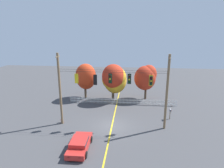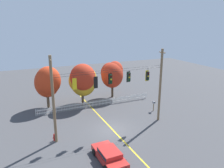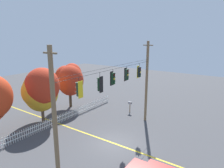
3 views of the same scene
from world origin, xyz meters
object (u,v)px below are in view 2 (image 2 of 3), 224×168
object	(u,v)px
traffic_signal_westbound_side	(95,82)
autumn_maple_mid	(82,80)
traffic_signal_eastbound_side	(74,84)
traffic_signal_southbound_primary	(129,77)
autumn_oak_far_east	(82,79)
traffic_signal_northbound_secondary	(111,79)
fire_hydrant	(54,137)
roadside_mailbox	(154,103)
autumn_maple_near_fence	(48,82)
traffic_signal_northbound_primary	(148,76)
autumn_maple_far_west	(112,74)
parked_car	(109,155)

from	to	relation	value
traffic_signal_westbound_side	autumn_maple_mid	size ratio (longest dim) A/B	0.26
traffic_signal_eastbound_side	traffic_signal_southbound_primary	distance (m)	6.21
traffic_signal_southbound_primary	autumn_oak_far_east	bearing A→B (deg)	107.04
traffic_signal_northbound_secondary	traffic_signal_southbound_primary	world-z (taller)	same
traffic_signal_southbound_primary	fire_hydrant	distance (m)	10.22
roadside_mailbox	traffic_signal_westbound_side	bearing A→B (deg)	-164.15
traffic_signal_westbound_side	autumn_maple_near_fence	world-z (taller)	traffic_signal_westbound_side
traffic_signal_northbound_primary	autumn_maple_near_fence	world-z (taller)	traffic_signal_northbound_primary
autumn_maple_near_fence	traffic_signal_northbound_secondary	bearing A→B (deg)	-61.79
traffic_signal_eastbound_side	traffic_signal_northbound_primary	xyz separation A→B (m)	(8.69, 0.02, -0.07)
autumn_maple_near_fence	autumn_oak_far_east	size ratio (longest dim) A/B	0.98
traffic_signal_northbound_primary	fire_hydrant	xyz separation A→B (m)	(-11.00, 0.24, -5.52)
traffic_signal_northbound_secondary	fire_hydrant	xyz separation A→B (m)	(-6.30, 0.24, -5.65)
autumn_oak_far_east	autumn_maple_far_west	distance (m)	5.53
autumn_maple_mid	autumn_oak_far_east	world-z (taller)	autumn_oak_far_east
autumn_maple_near_fence	autumn_maple_mid	xyz separation A→B (m)	(4.91, -0.52, -0.17)
traffic_signal_eastbound_side	roadside_mailbox	size ratio (longest dim) A/B	0.98
traffic_signal_eastbound_side	fire_hydrant	size ratio (longest dim) A/B	1.79
traffic_signal_southbound_primary	autumn_maple_near_fence	xyz separation A→B (m)	(-7.53, 9.89, -2.17)
traffic_signal_southbound_primary	autumn_maple_mid	bearing A→B (deg)	105.59
traffic_signal_northbound_secondary	traffic_signal_westbound_side	bearing A→B (deg)	-179.35
autumn_oak_far_east	roadside_mailbox	bearing A→B (deg)	-37.56
traffic_signal_eastbound_side	autumn_maple_near_fence	distance (m)	10.22
traffic_signal_westbound_side	traffic_signal_northbound_primary	xyz separation A→B (m)	(6.44, 0.02, 0.02)
autumn_maple_far_west	roadside_mailbox	size ratio (longest dim) A/B	4.16
traffic_signal_northbound_primary	parked_car	bearing A→B (deg)	-143.61
autumn_oak_far_east	parked_car	size ratio (longest dim) A/B	1.44
autumn_maple_mid	autumn_maple_far_west	bearing A→B (deg)	10.31
traffic_signal_eastbound_side	autumn_oak_far_east	size ratio (longest dim) A/B	0.23
roadside_mailbox	autumn_maple_mid	bearing A→B (deg)	140.31
traffic_signal_southbound_primary	traffic_signal_northbound_secondary	bearing A→B (deg)	-179.99
autumn_maple_mid	roadside_mailbox	size ratio (longest dim) A/B	4.09
traffic_signal_southbound_primary	autumn_maple_mid	world-z (taller)	traffic_signal_southbound_primary
autumn_maple_mid	fire_hydrant	world-z (taller)	autumn_maple_mid
traffic_signal_northbound_primary	autumn_maple_mid	xyz separation A→B (m)	(-5.09, 9.37, -2.21)
traffic_signal_westbound_side	autumn_oak_far_east	bearing A→B (deg)	82.31
autumn_maple_mid	autumn_oak_far_east	size ratio (longest dim) A/B	0.94
traffic_signal_westbound_side	fire_hydrant	distance (m)	7.14
traffic_signal_northbound_secondary	traffic_signal_eastbound_side	bearing A→B (deg)	-179.73
traffic_signal_southbound_primary	autumn_maple_far_west	bearing A→B (deg)	75.81
traffic_signal_southbound_primary	autumn_oak_far_east	world-z (taller)	traffic_signal_southbound_primary
autumn_oak_far_east	autumn_maple_far_west	size ratio (longest dim) A/B	1.04
traffic_signal_westbound_side	parked_car	bearing A→B (deg)	-97.92
traffic_signal_northbound_secondary	autumn_maple_mid	distance (m)	9.67
traffic_signal_westbound_side	roadside_mailbox	bearing A→B (deg)	15.85
traffic_signal_westbound_side	autumn_maple_near_fence	xyz separation A→B (m)	(-3.56, 9.91, -2.02)
traffic_signal_northbound_primary	fire_hydrant	bearing A→B (deg)	178.75
traffic_signal_northbound_secondary	autumn_oak_far_east	xyz separation A→B (m)	(-0.53, 8.98, -2.05)
traffic_signal_westbound_side	parked_car	world-z (taller)	traffic_signal_westbound_side
autumn_maple_near_fence	autumn_maple_far_west	bearing A→B (deg)	2.43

